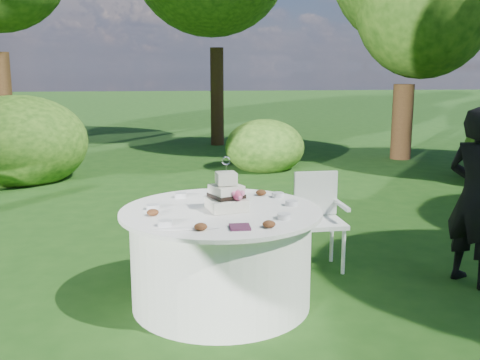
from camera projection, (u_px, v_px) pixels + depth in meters
name	position (u px, v px, depth m)	size (l,w,h in m)	color
ground	(221.00, 303.00, 4.48)	(80.00, 80.00, 0.00)	#173D10
napkins	(240.00, 227.00, 3.83)	(0.14, 0.14, 0.02)	#491F38
feather_plume	(185.00, 229.00, 3.80)	(0.48, 0.07, 0.01)	white
guest	(476.00, 197.00, 4.75)	(0.56, 0.37, 1.53)	black
table	(221.00, 257.00, 4.40)	(1.56, 1.56, 0.77)	white
cake	(227.00, 196.00, 4.29)	(0.33, 0.33, 0.41)	silver
chair	(318.00, 213.00, 5.22)	(0.45, 0.43, 0.89)	white
votives	(226.00, 206.00, 4.36)	(1.19, 0.95, 0.04)	silver
petal_cups	(222.00, 213.00, 4.14)	(0.99, 1.08, 0.05)	#562D16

